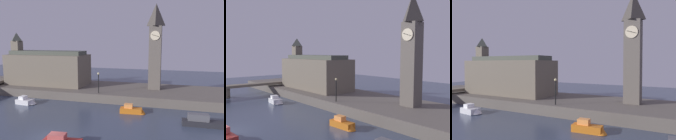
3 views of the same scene
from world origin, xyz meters
TOP-DOWN VIEW (x-y plane):
  - ground_plane at (0.00, 0.00)m, footprint 120.00×120.00m
  - far_embankment at (0.00, 20.00)m, footprint 70.00×12.00m
  - clock_tower at (9.51, 21.14)m, footprint 2.39×2.43m
  - parliament_hall at (-12.55, 20.03)m, footprint 16.52×6.84m
  - streetlamp at (0.56, 14.96)m, footprint 0.36×0.36m
  - boat_patrol_orange at (7.34, 10.49)m, footprint 3.76×1.44m
  - boat_ferry_white at (-10.57, 10.41)m, footprint 3.51×1.82m

SIDE VIEW (x-z plane):
  - ground_plane at x=0.00m, z-range 0.00..0.00m
  - boat_ferry_white at x=-10.57m, z-range -0.19..1.13m
  - boat_patrol_orange at x=7.34m, z-range -0.19..1.15m
  - far_embankment at x=0.00m, z-range 0.00..1.50m
  - streetlamp at x=0.56m, z-range 1.97..5.55m
  - parliament_hall at x=-12.55m, z-range -0.44..10.23m
  - clock_tower at x=9.51m, z-range 1.80..17.41m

